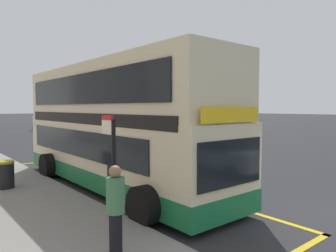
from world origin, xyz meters
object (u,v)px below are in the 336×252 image
Objects in this scene: bus_stop_sign at (112,165)px; litter_bin at (6,174)px; parked_car_black_kerbside at (45,124)px; parked_car_silver_ahead at (94,134)px; pedestrian_waiting_near_sign at (115,208)px; double_decker_bus at (114,130)px.

bus_stop_sign reaches higher than litter_bin.
parked_car_black_kerbside is at bearing 69.53° from litter_bin.
bus_stop_sign is 2.75× the size of litter_bin.
parked_car_black_kerbside is (9.91, 34.58, -0.87)m from bus_stop_sign.
parked_car_silver_ahead and parked_car_black_kerbside have the same top height.
parked_car_silver_ahead is 1.00× the size of parked_car_black_kerbside.
parked_car_silver_ahead is at bearing 51.69° from litter_bin.
parked_car_black_kerbside is 36.95m from pedestrian_waiting_near_sign.
bus_stop_sign is at bearing 64.01° from pedestrian_waiting_near_sign.
parked_car_silver_ahead reaches higher than litter_bin.
litter_bin is at bearing 69.42° from parked_car_black_kerbside.
bus_stop_sign is 1.16m from pedestrian_waiting_near_sign.
bus_stop_sign is (-2.44, -4.20, -0.40)m from double_decker_bus.
parked_car_silver_ahead is 2.47× the size of pedestrian_waiting_near_sign.
parked_car_black_kerbside is at bearing 74.00° from bus_stop_sign.
double_decker_bus is 6.37× the size of pedestrian_waiting_near_sign.
parked_car_black_kerbside is (7.48, 30.39, -1.26)m from double_decker_bus.
pedestrian_waiting_near_sign is (-2.87, -5.09, -1.00)m from double_decker_bus.
parked_car_black_kerbside is 30.67m from litter_bin.
double_decker_bus is 3.92m from litter_bin.
parked_car_silver_ahead is at bearing 83.22° from parked_car_black_kerbside.
litter_bin is at bearing -130.86° from parked_car_silver_ahead.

